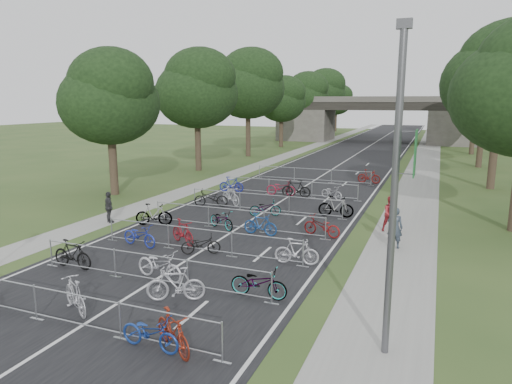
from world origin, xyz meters
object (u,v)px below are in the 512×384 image
lamppost (396,191)px  pedestrian_b (391,214)px  bike_2 (150,333)px  bike_1 (75,295)px  overpass_bridge (377,119)px  pedestrian_a (395,228)px  pedestrian_c (109,208)px

lamppost → pedestrian_b: bearing=95.2°
bike_2 → bike_1: bearing=77.7°
overpass_bridge → pedestrian_b: overpass_bridge is taller
bike_1 → bike_2: bike_1 is taller
lamppost → bike_2: (-5.74, -2.14, -3.81)m
overpass_bridge → lamppost: size_ratio=3.78×
overpass_bridge → pedestrian_b: size_ratio=17.48×
overpass_bridge → bike_1: (-0.79, -64.19, -2.98)m
pedestrian_a → overpass_bridge: bearing=-80.1°
bike_1 → pedestrian_b: pedestrian_b is taller
bike_2 → pedestrian_b: (4.68, 13.75, 0.42)m
bike_2 → pedestrian_a: pedestrian_a is taller
bike_2 → lamppost: bearing=-66.1°
pedestrian_a → pedestrian_b: pedestrian_a is taller
pedestrian_a → bike_1: bearing=52.0°
overpass_bridge → pedestrian_a: (7.69, -54.03, -2.61)m
overpass_bridge → pedestrian_b: (7.27, -51.39, -2.65)m
pedestrian_b → pedestrian_c: (-14.07, -3.89, -0.05)m
pedestrian_a → pedestrian_b: (-0.42, 2.64, -0.03)m
pedestrian_a → pedestrian_c: 14.55m
lamppost → pedestrian_c: size_ratio=4.89×
bike_2 → pedestrian_c: 13.62m
bike_1 → pedestrian_c: pedestrian_c is taller
overpass_bridge → pedestrian_c: (-6.80, -55.28, -2.69)m
lamppost → pedestrian_b: (-1.06, 11.61, -3.39)m
lamppost → pedestrian_c: 17.33m
bike_1 → pedestrian_a: size_ratio=1.00×
pedestrian_c → pedestrian_a: bearing=-143.0°
bike_2 → pedestrian_b: 14.53m
pedestrian_b → pedestrian_c: 14.60m
lamppost → bike_2: lamppost is taller
overpass_bridge → bike_1: overpass_bridge is taller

